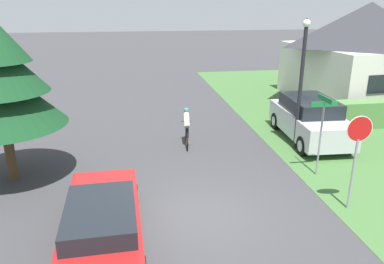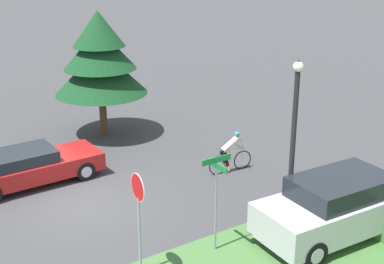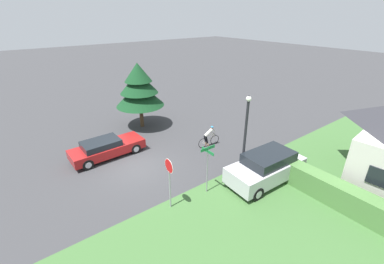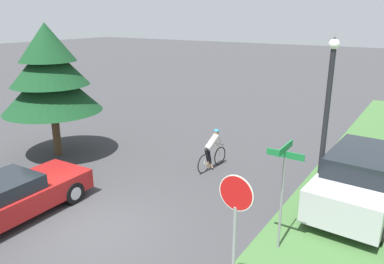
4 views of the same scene
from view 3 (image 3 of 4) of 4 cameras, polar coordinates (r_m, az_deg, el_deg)
The scene contains 9 objects.
ground_plane at distance 16.56m, azimuth -12.37°, elevation -7.73°, with size 140.00×140.00×0.00m, color #38383A.
hedge_row at distance 14.57m, azimuth 36.70°, elevation -14.92°, with size 9.73×0.90×1.24m, color #4C7A3D.
sedan_left_lane at distance 17.96m, azimuth -18.47°, elevation -3.38°, with size 1.94×4.81×1.27m.
cyclist at distance 18.39m, azimuth 3.75°, elevation -1.06°, with size 0.44×1.77×1.52m.
parked_suv_right at distance 15.14m, azimuth 16.16°, elevation -7.56°, with size 2.23×4.77×1.78m.
stop_sign at distance 12.18m, azimuth -5.07°, elevation -9.30°, with size 0.72×0.07×2.75m.
street_lamp at distance 14.09m, azimuth 11.76°, elevation -0.38°, with size 0.28×0.28×5.04m.
street_name_sign at distance 13.21m, azimuth 3.45°, elevation -6.56°, with size 0.90×0.90×2.72m.
conifer_tall_near at distance 21.20m, azimuth -11.69°, elevation 9.60°, with size 3.87×3.87×5.32m.
Camera 3 is at (12.95, -5.40, 8.80)m, focal length 24.00 mm.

